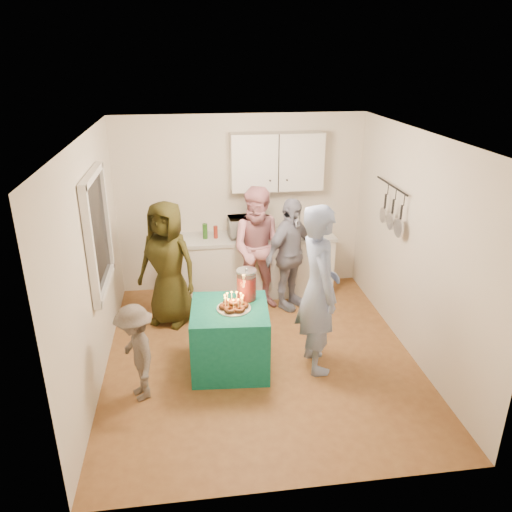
{
  "coord_description": "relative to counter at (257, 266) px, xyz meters",
  "views": [
    {
      "loc": [
        -0.73,
        -5.04,
        3.38
      ],
      "look_at": [
        0.0,
        0.35,
        1.15
      ],
      "focal_mm": 35.0,
      "sensor_mm": 36.0,
      "label": 1
    }
  ],
  "objects": [
    {
      "name": "child_near_left",
      "position": [
        -1.56,
        -2.28,
        0.1
      ],
      "size": [
        0.62,
        0.79,
        1.07
      ],
      "primitive_type": "imported",
      "rotation": [
        0.0,
        0.0,
        -1.21
      ],
      "color": "#4F463F",
      "rests_on": "floor"
    },
    {
      "name": "woman_back_right",
      "position": [
        0.38,
        -0.5,
        0.37
      ],
      "size": [
        0.96,
        0.9,
        1.59
      ],
      "primitive_type": "imported",
      "rotation": [
        0.0,
        0.0,
        0.7
      ],
      "color": "#111339",
      "rests_on": "floor"
    },
    {
      "name": "punch_jar",
      "position": [
        -0.35,
        -1.67,
        0.5
      ],
      "size": [
        0.22,
        0.22,
        0.34
      ],
      "primitive_type": "cylinder",
      "color": "red",
      "rests_on": "party_table"
    },
    {
      "name": "left_wall",
      "position": [
        -2.0,
        -1.7,
        0.87
      ],
      "size": [
        4.0,
        4.0,
        0.0
      ],
      "primitive_type": "plane",
      "color": "silver",
      "rests_on": "floor"
    },
    {
      "name": "window_night",
      "position": [
        -1.97,
        -1.4,
        1.12
      ],
      "size": [
        0.04,
        1.0,
        1.2
      ],
      "primitive_type": "cube",
      "color": "black",
      "rests_on": "left_wall"
    },
    {
      "name": "countertop",
      "position": [
        0.0,
        -0.0,
        0.46
      ],
      "size": [
        2.24,
        0.62,
        0.05
      ],
      "primitive_type": "cube",
      "color": "beige",
      "rests_on": "counter"
    },
    {
      "name": "ceiling",
      "position": [
        -0.2,
        -1.7,
        2.17
      ],
      "size": [
        4.0,
        4.0,
        0.0
      ],
      "primitive_type": "plane",
      "color": "white",
      "rests_on": "floor"
    },
    {
      "name": "counter",
      "position": [
        0.0,
        0.0,
        0.0
      ],
      "size": [
        2.2,
        0.58,
        0.86
      ],
      "primitive_type": "cube",
      "color": "white",
      "rests_on": "floor"
    },
    {
      "name": "floor",
      "position": [
        -0.2,
        -1.7,
        -0.43
      ],
      "size": [
        4.0,
        4.0,
        0.0
      ],
      "primitive_type": "plane",
      "color": "brown",
      "rests_on": "ground"
    },
    {
      "name": "pot_rack",
      "position": [
        1.52,
        -1.0,
        1.17
      ],
      "size": [
        0.12,
        1.0,
        0.6
      ],
      "primitive_type": "cube",
      "color": "black",
      "rests_on": "right_wall"
    },
    {
      "name": "woman_back_center",
      "position": [
        -0.02,
        -0.45,
        0.44
      ],
      "size": [
        0.96,
        0.82,
        1.74
      ],
      "primitive_type": "imported",
      "rotation": [
        0.0,
        0.0,
        -0.2
      ],
      "color": "#C96883",
      "rests_on": "floor"
    },
    {
      "name": "donut_cake",
      "position": [
        -0.52,
        -1.9,
        0.42
      ],
      "size": [
        0.38,
        0.38,
        0.18
      ],
      "primitive_type": null,
      "color": "#381C0C",
      "rests_on": "party_table"
    },
    {
      "name": "woman_back_left",
      "position": [
        -1.27,
        -0.7,
        0.41
      ],
      "size": [
        0.97,
        0.86,
        1.67
      ],
      "primitive_type": "imported",
      "rotation": [
        0.0,
        0.0,
        -0.49
      ],
      "color": "#4F4916",
      "rests_on": "floor"
    },
    {
      "name": "upper_cabinet",
      "position": [
        0.3,
        0.15,
        1.52
      ],
      "size": [
        1.3,
        0.3,
        0.8
      ],
      "primitive_type": "cube",
      "color": "white",
      "rests_on": "back_wall"
    },
    {
      "name": "microwave",
      "position": [
        -0.15,
        0.0,
        0.62
      ],
      "size": [
        0.54,
        0.39,
        0.29
      ],
      "primitive_type": "imported",
      "rotation": [
        0.0,
        0.0,
        0.07
      ],
      "color": "white",
      "rests_on": "countertop"
    },
    {
      "name": "party_table",
      "position": [
        -0.57,
        -1.87,
        -0.05
      ],
      "size": [
        0.91,
        0.91,
        0.76
      ],
      "primitive_type": "cube",
      "rotation": [
        0.0,
        0.0,
        -0.07
      ],
      "color": "#106A56",
      "rests_on": "floor"
    },
    {
      "name": "man_birthday",
      "position": [
        0.41,
        -1.97,
        0.54
      ],
      "size": [
        0.51,
        0.74,
        1.94
      ],
      "primitive_type": "imported",
      "rotation": [
        0.0,
        0.0,
        1.63
      ],
      "color": "#8D9FCD",
      "rests_on": "floor"
    },
    {
      "name": "right_wall",
      "position": [
        1.6,
        -1.7,
        0.87
      ],
      "size": [
        4.0,
        4.0,
        0.0
      ],
      "primitive_type": "plane",
      "color": "silver",
      "rests_on": "floor"
    },
    {
      "name": "back_wall",
      "position": [
        -0.2,
        0.3,
        0.87
      ],
      "size": [
        3.6,
        3.6,
        0.0
      ],
      "primitive_type": "plane",
      "color": "silver",
      "rests_on": "floor"
    }
  ]
}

